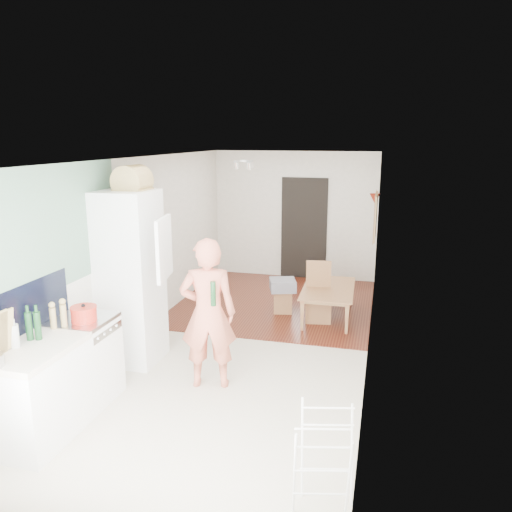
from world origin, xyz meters
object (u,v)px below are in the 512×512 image
at_px(dining_table, 330,305).
at_px(stool, 283,301).
at_px(dining_chair, 318,293).
at_px(drying_rack, 324,463).
at_px(person, 208,300).

xyz_separation_m(dining_table, stool, (-0.76, 0.07, -0.02)).
xyz_separation_m(dining_chair, stool, (-0.60, 0.24, -0.26)).
xyz_separation_m(dining_chair, drying_rack, (0.57, -3.97, -0.06)).
bearing_deg(dining_table, stool, 83.12).
bearing_deg(drying_rack, person, 119.16).
bearing_deg(drying_rack, dining_chair, 84.92).
bearing_deg(person, dining_chair, -126.85).
distance_m(person, stool, 2.72).
xyz_separation_m(dining_table, dining_chair, (-0.16, -0.17, 0.25)).
distance_m(dining_chair, stool, 0.69).
xyz_separation_m(person, dining_chair, (0.93, 2.33, -0.56)).
distance_m(person, dining_chair, 2.57).
bearing_deg(dining_table, dining_chair, 135.06).
relative_size(person, stool, 5.31).
height_order(person, stool, person).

